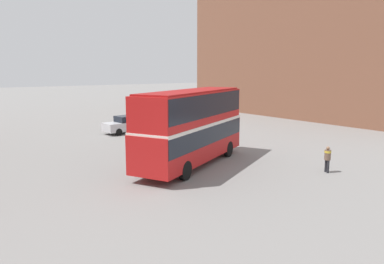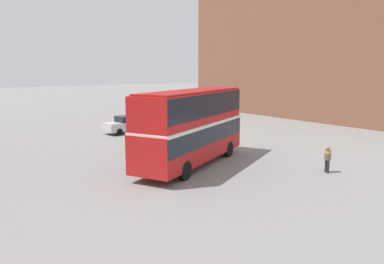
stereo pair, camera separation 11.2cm
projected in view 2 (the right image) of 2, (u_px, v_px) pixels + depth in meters
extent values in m
plane|color=gray|center=(179.00, 164.00, 24.00)|extent=(240.00, 240.00, 0.00)
cube|color=brown|center=(311.00, 49.00, 48.24)|extent=(10.21, 34.73, 17.17)
cube|color=red|center=(192.00, 141.00, 23.53)|extent=(10.31, 6.83, 2.16)
cube|color=red|center=(192.00, 108.00, 23.19)|extent=(10.14, 6.69, 2.02)
cube|color=black|center=(192.00, 134.00, 23.45)|extent=(10.23, 6.81, 1.06)
cube|color=black|center=(192.00, 104.00, 23.15)|extent=(10.01, 6.65, 1.37)
cube|color=silver|center=(192.00, 124.00, 23.35)|extent=(10.23, 6.80, 0.20)
cube|color=maroon|center=(192.00, 91.00, 23.01)|extent=(9.65, 6.33, 0.10)
cylinder|color=black|center=(199.00, 146.00, 27.08)|extent=(1.10, 0.75, 1.08)
cylinder|color=black|center=(228.00, 149.00, 26.03)|extent=(1.10, 0.75, 1.08)
cylinder|color=black|center=(150.00, 165.00, 21.54)|extent=(1.10, 0.75, 1.08)
cylinder|color=black|center=(185.00, 170.00, 20.49)|extent=(1.10, 0.75, 1.08)
cylinder|color=#232328|center=(328.00, 167.00, 21.86)|extent=(0.14, 0.14, 0.76)
cylinder|color=#232328|center=(326.00, 166.00, 22.09)|extent=(0.14, 0.14, 0.76)
cylinder|color=brown|center=(328.00, 155.00, 21.87)|extent=(0.48, 0.48, 0.60)
cylinder|color=gold|center=(328.00, 152.00, 21.83)|extent=(0.52, 0.52, 0.13)
sphere|color=#936B4C|center=(328.00, 148.00, 21.80)|extent=(0.20, 0.20, 0.20)
cube|color=silver|center=(128.00, 126.00, 35.78)|extent=(4.62, 2.12, 0.81)
cube|color=black|center=(129.00, 118.00, 35.79)|extent=(2.45, 1.78, 0.56)
cylinder|color=black|center=(119.00, 132.00, 34.35)|extent=(0.68, 0.27, 0.66)
cylinder|color=black|center=(111.00, 130.00, 35.55)|extent=(0.68, 0.27, 0.66)
cylinder|color=black|center=(145.00, 129.00, 36.13)|extent=(0.68, 0.27, 0.66)
cylinder|color=black|center=(136.00, 127.00, 37.34)|extent=(0.68, 0.27, 0.66)
cube|color=black|center=(160.00, 119.00, 40.86)|extent=(4.21, 2.31, 0.80)
cube|color=black|center=(161.00, 113.00, 40.86)|extent=(2.29, 1.85, 0.55)
cylinder|color=black|center=(156.00, 124.00, 39.51)|extent=(0.64, 0.31, 0.61)
cylinder|color=black|center=(147.00, 123.00, 40.60)|extent=(0.64, 0.31, 0.61)
cylinder|color=black|center=(174.00, 122.00, 41.23)|extent=(0.64, 0.31, 0.61)
cylinder|color=black|center=(164.00, 120.00, 42.33)|extent=(0.64, 0.31, 0.61)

